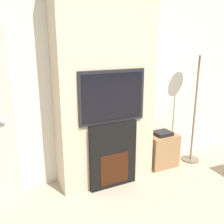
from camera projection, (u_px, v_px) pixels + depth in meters
wall_back at (98, 80)px, 3.36m from camera, size 6.00×0.06×2.70m
chimney_breast at (105, 82)px, 3.16m from camera, size 1.27×0.41×2.70m
fireplace at (112, 155)px, 3.23m from camera, size 0.64×0.15×0.88m
television at (112, 97)px, 3.02m from camera, size 0.87×0.07×0.65m
floor_lamp at (198, 78)px, 3.67m from camera, size 0.28×0.28×1.77m
media_stand at (160, 149)px, 3.83m from camera, size 0.46×0.39×0.55m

